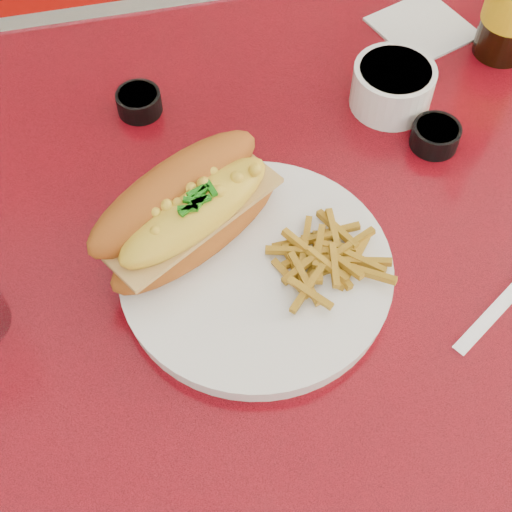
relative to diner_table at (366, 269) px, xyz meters
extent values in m
plane|color=silver|center=(0.00, 0.00, -0.61)|extent=(8.00, 8.00, 0.00)
cube|color=red|center=(0.00, 0.00, 0.14)|extent=(1.20, 0.80, 0.04)
cylinder|color=silver|center=(0.00, 0.00, -0.24)|extent=(0.09, 0.09, 0.72)
cylinder|color=silver|center=(0.00, 0.00, -0.59)|extent=(0.52, 0.52, 0.03)
cube|color=#A6100B|center=(0.00, 0.78, -0.38)|extent=(1.20, 0.50, 0.45)
cylinder|color=white|center=(-0.17, -0.08, 0.17)|extent=(0.31, 0.31, 0.02)
cylinder|color=white|center=(-0.17, -0.08, 0.18)|extent=(0.32, 0.32, 0.00)
ellipsoid|color=#A9571B|center=(-0.22, -0.03, 0.20)|extent=(0.23, 0.17, 0.04)
cube|color=tan|center=(-0.22, -0.03, 0.22)|extent=(0.20, 0.15, 0.01)
ellipsoid|color=yellow|center=(-0.22, -0.03, 0.23)|extent=(0.19, 0.15, 0.04)
ellipsoid|color=#A9571B|center=(-0.24, 0.00, 0.23)|extent=(0.23, 0.18, 0.09)
cube|color=silver|center=(-0.10, -0.05, 0.18)|extent=(0.03, 0.10, 0.00)
cube|color=silver|center=(-0.09, 0.01, 0.18)|extent=(0.02, 0.03, 0.00)
cylinder|color=white|center=(0.05, 0.14, 0.19)|extent=(0.11, 0.11, 0.06)
cylinder|color=black|center=(0.05, 0.14, 0.21)|extent=(0.09, 0.09, 0.01)
cylinder|color=black|center=(-0.25, 0.20, 0.18)|extent=(0.06, 0.06, 0.03)
cylinder|color=#D3834C|center=(-0.25, 0.20, 0.19)|extent=(0.05, 0.05, 0.01)
cylinder|color=black|center=(0.08, 0.06, 0.18)|extent=(0.07, 0.07, 0.03)
cylinder|color=#D3834C|center=(0.08, 0.06, 0.19)|extent=(0.06, 0.06, 0.01)
cube|color=silver|center=(0.05, -0.18, 0.16)|extent=(0.10, 0.07, 0.00)
cube|color=silver|center=(0.14, 0.26, 0.16)|extent=(0.15, 0.15, 0.00)
camera|label=1|loc=(-0.26, -0.47, 0.80)|focal=50.00mm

